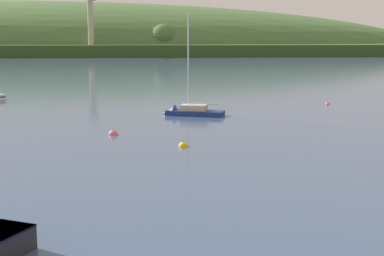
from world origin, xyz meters
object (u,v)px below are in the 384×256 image
at_px(mooring_buoy_far_upstream, 183,146).
at_px(mooring_buoy_off_fishing_boat, 113,135).
at_px(dockside_crane, 91,25).
at_px(mooring_buoy_foreground, 327,104).
at_px(sailboat_far_left, 188,114).

bearing_deg(mooring_buoy_far_upstream, mooring_buoy_off_fishing_boat, 135.00).
relative_size(dockside_crane, mooring_buoy_off_fishing_boat, 29.24).
xyz_separation_m(dockside_crane, mooring_buoy_foreground, (39.46, -152.70, -11.63)).
bearing_deg(mooring_buoy_off_fishing_boat, mooring_buoy_foreground, 37.46).
height_order(mooring_buoy_off_fishing_boat, mooring_buoy_far_upstream, mooring_buoy_off_fishing_boat).
relative_size(dockside_crane, mooring_buoy_far_upstream, 33.18).
bearing_deg(dockside_crane, mooring_buoy_foreground, 17.49).
bearing_deg(mooring_buoy_foreground, mooring_buoy_off_fishing_boat, -142.54).
relative_size(dockside_crane, mooring_buoy_foreground, 41.94).
height_order(sailboat_far_left, mooring_buoy_far_upstream, sailboat_far_left).
xyz_separation_m(dockside_crane, sailboat_far_left, (23.47, -159.74, -11.49)).
distance_m(dockside_crane, mooring_buoy_foreground, 158.15).
distance_m(mooring_buoy_foreground, mooring_buoy_far_upstream, 28.26).
bearing_deg(sailboat_far_left, mooring_buoy_off_fishing_boat, 77.15).
height_order(sailboat_far_left, mooring_buoy_off_fishing_boat, sailboat_far_left).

